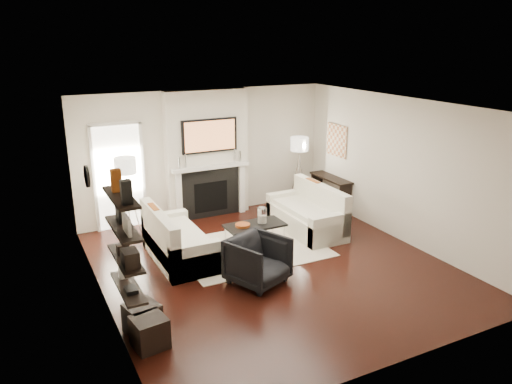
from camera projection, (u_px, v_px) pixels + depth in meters
name	position (u px, v px, depth m)	size (l,w,h in m)	color
room_envelope	(273.00, 190.00, 8.08)	(6.00, 6.00, 6.00)	black
chimney_breast	(207.00, 154.00, 10.53)	(1.80, 0.25, 2.70)	silver
fireplace_surround	(211.00, 194.00, 10.66)	(1.30, 0.02, 1.04)	black
firebox	(211.00, 197.00, 10.68)	(0.75, 0.02, 0.65)	black
mantel_pilaster_l	(179.00, 197.00, 10.31)	(0.12, 0.08, 1.10)	white
mantel_pilaster_r	(242.00, 188.00, 10.94)	(0.12, 0.08, 1.10)	white
mantel_shelf	(211.00, 167.00, 10.44)	(1.70, 0.18, 0.07)	white
tv_body	(210.00, 136.00, 10.26)	(1.20, 0.06, 0.70)	black
tv_screen	(210.00, 136.00, 10.24)	(1.10, 0.01, 0.62)	#BF723F
candlestick_l_tall	(185.00, 161.00, 10.15)	(0.04, 0.04, 0.30)	silver
candlestick_l_short	(179.00, 163.00, 10.11)	(0.04, 0.04, 0.24)	silver
candlestick_r_tall	(234.00, 155.00, 10.63)	(0.04, 0.04, 0.30)	silver
candlestick_r_short	(240.00, 156.00, 10.69)	(0.04, 0.04, 0.24)	silver
hallway_panel	(119.00, 178.00, 9.91)	(0.90, 0.02, 2.10)	white
door_trim_l	(94.00, 181.00, 9.68)	(0.06, 0.06, 2.16)	white
door_trim_r	(143.00, 175.00, 10.10)	(0.06, 0.06, 2.16)	white
door_trim_top	(115.00, 124.00, 9.57)	(1.02, 0.06, 0.06)	white
rug	(250.00, 249.00, 9.16)	(2.60, 2.00, 0.01)	beige
loveseat_left_base	(179.00, 248.00, 8.68)	(0.85, 1.80, 0.42)	silver
loveseat_left_back	(160.00, 234.00, 8.44)	(0.18, 1.80, 0.80)	silver
loveseat_left_arm_n	(195.00, 261.00, 7.96)	(0.85, 0.18, 0.60)	silver
loveseat_left_arm_s	(165.00, 228.00, 9.34)	(0.85, 0.18, 0.60)	silver
loveseat_left_cushion	(182.00, 234.00, 8.62)	(0.63, 1.44, 0.10)	silver
pillow_left_orange	(154.00, 218.00, 8.63)	(0.10, 0.42, 0.42)	#8D4211
pillow_left_charcoal	(164.00, 230.00, 8.12)	(0.10, 0.40, 0.40)	black
loveseat_right_base	(306.00, 221.00, 9.94)	(0.85, 1.80, 0.42)	silver
loveseat_right_back	(321.00, 204.00, 10.00)	(0.18, 1.80, 0.80)	silver
loveseat_right_arm_n	(330.00, 230.00, 9.23)	(0.85, 0.18, 0.60)	silver
loveseat_right_arm_s	(286.00, 205.00, 10.61)	(0.85, 0.18, 0.60)	silver
loveseat_right_cushion	(304.00, 209.00, 9.85)	(0.63, 1.44, 0.10)	silver
pillow_right_orange	(313.00, 190.00, 10.19)	(0.10, 0.42, 0.42)	#8D4211
pillow_right_charcoal	(330.00, 199.00, 9.68)	(0.10, 0.40, 0.40)	black
coffee_table	(255.00, 225.00, 9.20)	(1.10, 0.55, 0.04)	black
coffee_leg_nw	(235.00, 245.00, 8.86)	(0.02, 0.02, 0.38)	silver
coffee_leg_ne	(284.00, 235.00, 9.29)	(0.02, 0.02, 0.38)	silver
coffee_leg_sw	(225.00, 236.00, 9.23)	(0.02, 0.02, 0.38)	silver
coffee_leg_se	(273.00, 227.00, 9.67)	(0.02, 0.02, 0.38)	silver
hurricane_glass	(262.00, 216.00, 9.22)	(0.18, 0.18, 0.31)	white
hurricane_candle	(262.00, 219.00, 9.24)	(0.11, 0.11, 0.17)	white
copper_bowl	(243.00, 225.00, 9.08)	(0.27, 0.27, 0.05)	#BA531F
armchair	(258.00, 258.00, 7.79)	(0.80, 0.75, 0.83)	black
lamp_left_post	(129.00, 209.00, 9.47)	(0.02, 0.02, 1.20)	silver
lamp_left_shade	(125.00, 166.00, 9.21)	(0.40, 0.40, 0.30)	white
lamp_left_leg_a	(134.00, 208.00, 9.51)	(0.02, 0.02, 1.25)	silver
lamp_left_leg_b	(125.00, 208.00, 9.52)	(0.02, 0.02, 1.25)	silver
lamp_left_leg_c	(127.00, 211.00, 9.36)	(0.02, 0.02, 1.25)	silver
lamp_right_post	(298.00, 181.00, 11.32)	(0.02, 0.02, 1.20)	silver
lamp_right_shade	(299.00, 144.00, 11.07)	(0.40, 0.40, 0.30)	white
lamp_right_leg_a	(303.00, 180.00, 11.37)	(0.02, 0.02, 1.25)	silver
lamp_right_leg_b	(294.00, 180.00, 11.38)	(0.02, 0.02, 1.25)	silver
lamp_right_leg_c	(299.00, 182.00, 11.22)	(0.02, 0.02, 1.25)	silver
console_top	(331.00, 178.00, 11.06)	(0.35, 1.20, 0.04)	black
console_leg_n	(345.00, 201.00, 10.71)	(0.30, 0.04, 0.71)	black
console_leg_s	(317.00, 188.00, 11.64)	(0.30, 0.04, 0.71)	black
wall_art	(337.00, 140.00, 10.94)	(0.03, 0.70, 0.70)	tan
shelf_bottom	(128.00, 288.00, 6.29)	(0.25, 1.00, 0.04)	black
shelf_lower	(126.00, 259.00, 6.17)	(0.25, 1.00, 0.04)	black
shelf_upper	(123.00, 228.00, 6.05)	(0.25, 1.00, 0.04)	black
shelf_top	(121.00, 197.00, 5.93)	(0.25, 1.00, 0.04)	black
decor_magfile_a	(126.00, 192.00, 5.59)	(0.12, 0.10, 0.28)	black
decor_magfile_b	(116.00, 180.00, 6.05)	(0.12, 0.10, 0.28)	#8D4211
decor_frame_a	(127.00, 225.00, 5.82)	(0.04, 0.30, 0.22)	white
decor_frame_b	(119.00, 215.00, 6.20)	(0.04, 0.22, 0.18)	black
decor_wine_rack	(130.00, 258.00, 5.90)	(0.18, 0.25, 0.20)	black
decor_box_small	(123.00, 249.00, 6.27)	(0.15, 0.12, 0.12)	black
decor_books	(131.00, 290.00, 6.15)	(0.14, 0.20, 0.05)	black
decor_box_tall	(123.00, 271.00, 6.48)	(0.10, 0.10, 0.18)	white
clock_rim	(87.00, 176.00, 7.56)	(0.34, 0.34, 0.04)	black
clock_face	(89.00, 176.00, 7.57)	(0.29, 0.29, 0.01)	white
ottoman_near	(142.00, 319.00, 6.52)	(0.40, 0.40, 0.40)	black
ottoman_far	(150.00, 332.00, 6.22)	(0.40, 0.40, 0.40)	black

